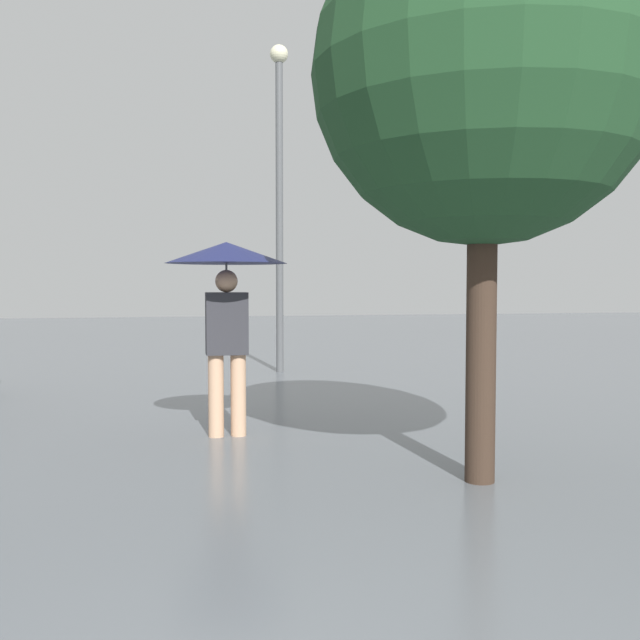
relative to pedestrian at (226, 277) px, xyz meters
The scene contains 3 objects.
pedestrian is the anchor object (origin of this frame).
tree 2.88m from the pedestrian, 49.06° to the right, with size 2.42×2.42×4.10m.
street_lamp 5.13m from the pedestrian, 75.50° to the left, with size 0.29×0.29×5.17m.
Camera 1 is at (-0.03, -0.97, 1.42)m, focal length 40.00 mm.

